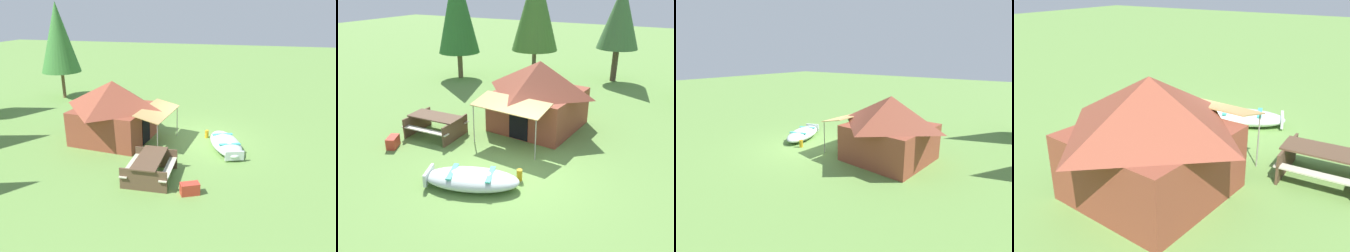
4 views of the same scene
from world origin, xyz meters
TOP-DOWN VIEW (x-y plane):
  - ground_plane at (0.00, 0.00)m, footprint 80.00×80.00m
  - beached_rowboat at (-0.71, -1.27)m, footprint 2.91×1.98m
  - canvas_cabin_tent at (-0.79, 3.58)m, footprint 3.43×4.43m
  - picnic_table at (-3.79, 1.03)m, footprint 1.97×1.62m
  - cooler_box at (-4.47, -0.47)m, footprint 0.53×0.67m
  - fuel_can at (0.33, -0.35)m, footprint 0.20×0.20m
  - pine_tree_far_center at (4.95, 9.53)m, footprint 2.41×2.41m

SIDE VIEW (x-z plane):
  - ground_plane at x=0.00m, z-range 0.00..0.00m
  - fuel_can at x=0.33m, z-range 0.00..0.35m
  - cooler_box at x=-4.47m, z-range 0.00..0.38m
  - beached_rowboat at x=-0.71m, z-range 0.01..0.48m
  - picnic_table at x=-3.79m, z-range 0.10..0.88m
  - canvas_cabin_tent at x=-0.79m, z-range 0.05..2.66m
  - pine_tree_far_center at x=4.95m, z-range 0.83..6.71m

